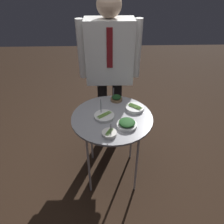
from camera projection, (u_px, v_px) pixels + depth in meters
The scene contains 8 objects.
ground_plane at pixel (112, 172), 2.29m from camera, with size 8.00×8.00×0.00m, color black.
serving_cart at pixel (112, 121), 1.90m from camera, with size 0.70×0.70×0.73m.
bowl_asparagus_far_rim at pixel (104, 116), 1.85m from camera, with size 0.17×0.17×0.16m.
bowl_spinach_near_rim at pixel (127, 124), 1.75m from camera, with size 0.17×0.17×0.05m.
bowl_asparagus_mid_right at pixel (109, 133), 1.67m from camera, with size 0.11×0.11×0.14m.
bowl_asparagus_front_center at pixel (135, 108), 1.95m from camera, with size 0.16×0.16×0.04m.
bowl_spinach_back_left at pixel (116, 98), 2.07m from camera, with size 0.11×0.11×0.13m.
waiter_figure at pixel (109, 60), 2.11m from camera, with size 0.60×0.23×1.63m.
Camera 1 is at (-0.05, -1.50, 1.84)m, focal length 35.00 mm.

